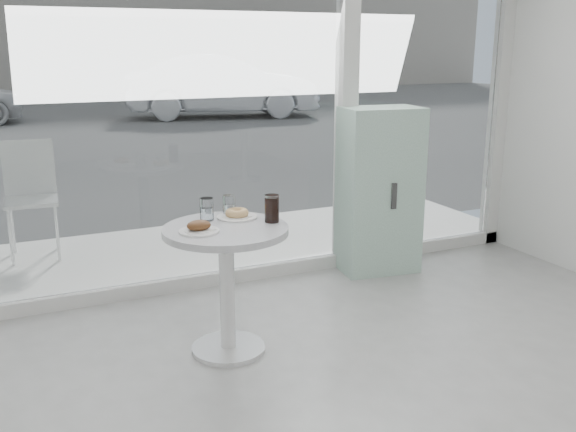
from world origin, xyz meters
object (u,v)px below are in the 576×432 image
main_table (226,264)px  plate_fritter (200,228)px  mint_cabinet (379,190)px  cola_glass (272,209)px  patio_chair (31,191)px  water_tumbler_a (207,210)px  car_silver (222,86)px  plate_donut (237,215)px  water_tumbler_b (229,207)px

main_table → plate_fritter: (-0.16, -0.04, 0.25)m
mint_cabinet → cola_glass: (-1.30, -0.89, 0.19)m
patio_chair → water_tumbler_a: 2.29m
mint_cabinet → cola_glass: 1.59m
water_tumbler_a → cola_glass: bearing=-30.5°
patio_chair → cola_glass: 2.61m
mint_cabinet → car_silver: (2.60, 11.43, 0.12)m
plate_donut → cola_glass: cola_glass is taller
car_silver → plate_fritter: 13.09m
patio_chair → plate_donut: patio_chair is taller
main_table → water_tumbler_b: bearing=65.6°
patio_chair → cola_glass: bearing=-58.1°
plate_donut → cola_glass: (0.16, -0.17, 0.06)m
car_silver → water_tumbler_a: size_ratio=35.35×
mint_cabinet → car_silver: bearing=84.4°
main_table → mint_cabinet: size_ratio=0.59×
patio_chair → water_tumbler_b: (1.02, -2.06, 0.23)m
mint_cabinet → water_tumbler_a: bearing=-149.9°
car_silver → plate_fritter: size_ratio=20.99×
mint_cabinet → patio_chair: 2.88m
main_table → cola_glass: size_ratio=4.77×
water_tumbler_a → cola_glass: size_ratio=0.83×
patio_chair → plate_fritter: size_ratio=4.28×
mint_cabinet → plate_fritter: mint_cabinet is taller
car_silver → mint_cabinet: bearing=179.5°
car_silver → plate_donut: bearing=173.8°
car_silver → plate_fritter: bearing=172.9°
plate_donut → water_tumbler_b: water_tumbler_b is taller
main_table → plate_fritter: bearing=-166.6°
water_tumbler_b → cola_glass: bearing=-54.2°
main_table → patio_chair: bearing=111.8°
main_table → car_silver: (4.19, 12.30, 0.23)m
main_table → water_tumbler_a: 0.34m
water_tumbler_a → water_tumbler_b: 0.16m
plate_fritter → cola_glass: (0.45, 0.03, 0.05)m
plate_fritter → plate_donut: size_ratio=0.93×
patio_chair → car_silver: (5.11, 10.01, 0.18)m
cola_glass → mint_cabinet: bearing=34.2°
main_table → car_silver: bearing=71.2°
main_table → plate_fritter: size_ratio=3.43×
patio_chair → cola_glass: size_ratio=5.94×
water_tumbler_b → plate_donut: bearing=-75.3°
water_tumbler_b → patio_chair: bearing=116.5°
main_table → cola_glass: (0.28, -0.01, 0.30)m
plate_fritter → main_table: bearing=13.4°
car_silver → cola_glass: (-3.91, -12.31, 0.07)m
water_tumbler_b → cola_glass: size_ratio=0.77×
car_silver → cola_glass: car_silver is taller
water_tumbler_b → cola_glass: cola_glass is taller
mint_cabinet → cola_glass: bearing=-138.5°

